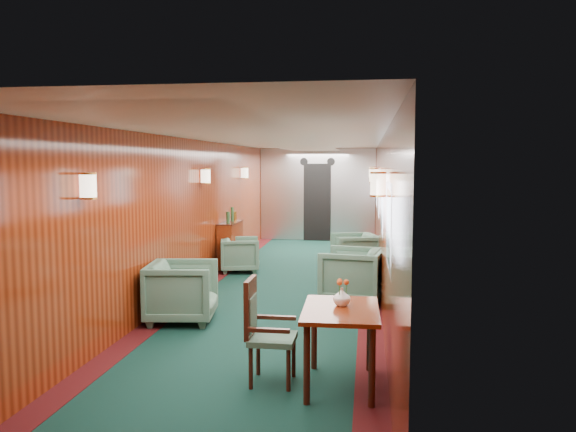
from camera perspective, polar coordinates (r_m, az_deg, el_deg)
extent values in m
plane|color=#0C2E25|center=(8.95, -0.42, -7.63)|extent=(12.00, 12.00, 0.00)
cube|color=white|center=(8.72, -0.44, 7.58)|extent=(3.00, 12.00, 0.10)
cube|color=white|center=(8.72, -0.44, 7.65)|extent=(1.20, 12.00, 0.06)
cube|color=maroon|center=(14.70, 3.04, 2.22)|extent=(3.00, 0.10, 2.40)
cube|color=maroon|center=(3.04, -17.77, -10.59)|extent=(3.00, 0.10, 2.40)
cube|color=maroon|center=(9.10, -9.81, 0.16)|extent=(0.10, 12.00, 2.40)
cube|color=maroon|center=(8.66, 9.43, -0.09)|extent=(0.10, 12.00, 2.40)
cube|color=#3A0B0D|center=(9.24, -8.80, -7.26)|extent=(0.30, 12.00, 0.01)
cube|color=#3A0B0D|center=(8.85, 8.33, -7.81)|extent=(0.30, 12.00, 0.01)
cube|color=silver|center=(14.62, 3.01, 2.20)|extent=(2.98, 0.12, 2.38)
cube|color=black|center=(14.55, 2.98, 1.40)|extent=(0.70, 0.06, 2.00)
cylinder|color=black|center=(14.56, 1.63, 5.54)|extent=(0.20, 0.04, 0.20)
cylinder|color=black|center=(14.50, 4.39, 5.53)|extent=(0.20, 0.04, 0.20)
cube|color=silver|center=(5.16, 10.24, -1.04)|extent=(0.02, 1.10, 0.80)
cube|color=slate|center=(5.16, 10.15, -1.04)|extent=(0.01, 0.96, 0.66)
cube|color=silver|center=(7.64, 9.56, 1.06)|extent=(0.02, 1.10, 0.80)
cube|color=slate|center=(7.64, 9.50, 1.06)|extent=(0.01, 0.96, 0.66)
cube|color=silver|center=(10.14, 9.21, 2.12)|extent=(0.02, 1.10, 0.80)
cube|color=slate|center=(10.14, 9.16, 2.13)|extent=(0.01, 0.96, 0.66)
cube|color=silver|center=(12.63, 8.99, 2.77)|extent=(0.02, 1.10, 0.80)
cube|color=slate|center=(12.63, 8.96, 2.77)|extent=(0.01, 0.96, 0.66)
cylinder|color=#FEE9C6|center=(5.79, -19.66, 2.90)|extent=(0.16, 0.16, 0.24)
cylinder|color=gold|center=(5.79, -19.62, 1.72)|extent=(0.17, 0.17, 0.02)
cylinder|color=#FEE9C6|center=(5.92, 9.15, 3.20)|extent=(0.16, 0.16, 0.24)
cylinder|color=gold|center=(5.93, 9.13, 2.04)|extent=(0.17, 0.17, 0.02)
cylinder|color=#FEE9C6|center=(9.51, -8.37, 4.03)|extent=(0.16, 0.16, 0.24)
cylinder|color=gold|center=(9.51, -8.36, 3.31)|extent=(0.17, 0.17, 0.02)
cylinder|color=#FEE9C6|center=(9.92, 8.74, 4.08)|extent=(0.16, 0.16, 0.24)
cylinder|color=gold|center=(9.93, 8.73, 3.39)|extent=(0.17, 0.17, 0.02)
cylinder|color=#FEE9C6|center=(12.42, -4.44, 4.39)|extent=(0.16, 0.16, 0.24)
cylinder|color=gold|center=(12.42, -4.44, 3.84)|extent=(0.17, 0.17, 0.02)
cylinder|color=#FEE9C6|center=(12.92, 8.60, 4.39)|extent=(0.16, 0.16, 0.24)
cylinder|color=gold|center=(12.92, 8.59, 3.86)|extent=(0.17, 0.17, 0.02)
cube|color=maroon|center=(5.12, 5.39, -9.53)|extent=(0.69, 0.98, 0.04)
cylinder|color=#3F180E|center=(4.85, 1.92, -14.86)|extent=(0.06, 0.06, 0.68)
cylinder|color=#3F180E|center=(4.84, 8.53, -14.97)|extent=(0.06, 0.06, 0.68)
cylinder|color=#3F180E|center=(5.63, 2.67, -11.94)|extent=(0.06, 0.06, 0.68)
cylinder|color=#3F180E|center=(5.62, 8.29, -12.03)|extent=(0.06, 0.06, 0.68)
cube|color=#1D4436|center=(5.27, -1.56, -12.38)|extent=(0.41, 0.41, 0.05)
cube|color=#3F180E|center=(5.22, -3.84, -9.25)|extent=(0.05, 0.38, 0.54)
cube|color=#1D4436|center=(5.23, -3.59, -9.83)|extent=(0.02, 0.29, 0.32)
cube|color=#3F180E|center=(5.03, -1.98, -11.53)|extent=(0.38, 0.05, 0.04)
cube|color=#3F180E|center=(5.42, -1.19, -10.27)|extent=(0.38, 0.05, 0.04)
cylinder|color=#3F180E|center=(5.21, -3.81, -15.15)|extent=(0.04, 0.04, 0.39)
cylinder|color=#3F180E|center=(5.15, 0.04, -15.37)|extent=(0.04, 0.04, 0.39)
cylinder|color=#3F180E|center=(5.53, -3.04, -13.92)|extent=(0.04, 0.04, 0.39)
cylinder|color=#3F180E|center=(5.47, 0.57, -14.11)|extent=(0.04, 0.04, 0.39)
cube|color=maroon|center=(10.98, -5.88, -2.91)|extent=(0.29, 0.97, 0.87)
cube|color=#3F180E|center=(10.92, -5.85, -0.65)|extent=(0.31, 0.99, 0.02)
cylinder|color=#244927|center=(10.67, -6.11, -0.14)|extent=(0.07, 0.07, 0.22)
cylinder|color=#244927|center=(11.00, -5.68, 0.18)|extent=(0.06, 0.06, 0.28)
cylinder|color=gold|center=(11.19, -5.45, 0.02)|extent=(0.08, 0.08, 0.18)
imported|color=white|center=(5.19, 5.48, -8.16)|extent=(0.21, 0.21, 0.17)
imported|color=#1D4436|center=(7.34, -10.69, -7.55)|extent=(0.95, 0.93, 0.77)
imported|color=#1D4436|center=(10.49, -4.86, -3.92)|extent=(0.84, 0.83, 0.64)
imported|color=#1D4436|center=(8.25, 6.53, -5.99)|extent=(1.00, 0.98, 0.79)
imported|color=#1D4436|center=(10.51, 6.75, -3.72)|extent=(0.96, 0.95, 0.72)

